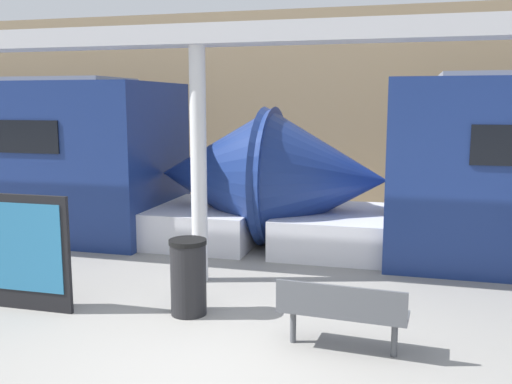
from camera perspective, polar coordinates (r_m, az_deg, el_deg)
The scene contains 7 objects.
ground_plane at distance 6.14m, azimuth -5.00°, elevation -17.37°, with size 60.00×60.00×0.00m, color gray.
station_wall at distance 14.61m, azimuth 7.49°, elevation 8.08°, with size 56.00×0.20×5.00m, color #9E8460.
bench_near at distance 6.40m, azimuth 8.56°, elevation -11.52°, with size 1.44×0.54×0.79m.
trash_bin at distance 7.46m, azimuth -6.78°, elevation -8.42°, with size 0.48×0.48×0.99m.
poster_board at distance 8.04m, azimuth -21.73°, elevation -5.63°, with size 1.18×0.07×1.54m.
support_column_near at distance 8.57m, azimuth -5.75°, elevation 2.54°, with size 0.24×0.24×3.53m, color silver.
canopy_beam at distance 8.56m, azimuth -5.96°, elevation 15.29°, with size 28.00×0.60×0.28m, color #B7B7BC.
Camera 1 is at (1.90, -5.16, 2.73)m, focal length 40.00 mm.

